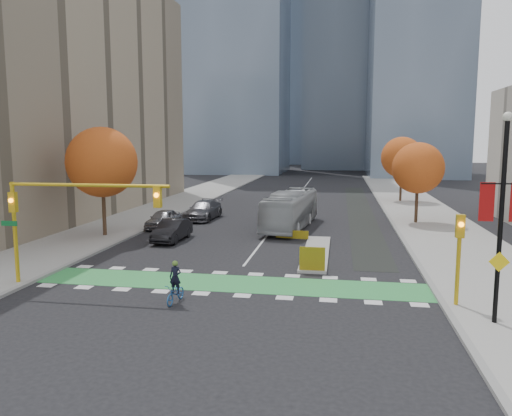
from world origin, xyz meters
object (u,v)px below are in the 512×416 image
(tree_west, at_px, (102,162))
(banner_lamppost, at_px, (502,210))
(hazard_board, at_px, (312,259))
(tree_east_near, at_px, (418,168))
(parked_car_c, at_px, (203,210))
(traffic_signal_east, at_px, (459,246))
(bus, at_px, (291,210))
(parked_car_a, at_px, (163,219))
(cyclist, at_px, (176,289))
(parked_car_b, at_px, (172,230))
(traffic_signal_west, at_px, (61,207))
(tree_east_far, at_px, (402,157))

(tree_west, xyz_separation_m, banner_lamppost, (23.50, -14.50, -1.01))
(hazard_board, relative_size, tree_east_near, 0.20)
(tree_east_near, distance_m, parked_car_c, 19.38)
(traffic_signal_east, bearing_deg, parked_car_c, 128.53)
(bus, bearing_deg, parked_car_a, -163.17)
(bus, bearing_deg, cyclist, -92.10)
(tree_east_near, xyz_separation_m, banner_lamppost, (-0.50, -24.50, -0.25))
(bus, relative_size, parked_car_c, 1.90)
(cyclist, xyz_separation_m, bus, (3.17, 20.15, 0.89))
(tree_east_near, relative_size, parked_car_b, 1.52)
(tree_west, relative_size, traffic_signal_west, 0.96)
(bus, bearing_deg, tree_east_near, 26.40)
(hazard_board, bearing_deg, traffic_signal_west, -158.45)
(bus, height_order, parked_car_b, bus)
(parked_car_a, bearing_deg, hazard_board, -40.46)
(tree_west, height_order, traffic_signal_east, tree_west)
(hazard_board, bearing_deg, tree_west, 154.01)
(tree_east_far, relative_size, bus, 0.69)
(hazard_board, relative_size, tree_east_far, 0.18)
(tree_east_far, xyz_separation_m, parked_car_b, (-19.00, -26.59, -4.48))
(parked_car_a, bearing_deg, tree_east_near, 17.65)
(cyclist, bearing_deg, parked_car_a, 117.91)
(tree_east_near, height_order, parked_car_a, tree_east_near)
(tree_west, xyz_separation_m, cyclist, (10.26, -13.90, -4.97))
(traffic_signal_east, xyz_separation_m, cyclist, (-12.24, -1.39, -2.09))
(banner_lamppost, bearing_deg, bus, 115.88)
(traffic_signal_east, bearing_deg, parked_car_a, 139.06)
(bus, bearing_deg, parked_car_b, -132.40)
(tree_west, distance_m, tree_east_far, 35.73)
(traffic_signal_west, height_order, banner_lamppost, banner_lamppost)
(cyclist, height_order, parked_car_a, cyclist)
(tree_west, xyz_separation_m, parked_car_b, (5.50, -0.59, -4.85))
(tree_east_far, bearing_deg, cyclist, -109.64)
(parked_car_b, bearing_deg, hazard_board, -32.65)
(tree_west, distance_m, bus, 15.36)
(tree_east_far, bearing_deg, tree_east_near, -91.79)
(tree_west, xyz_separation_m, parked_car_a, (3.00, 4.41, -4.85))
(banner_lamppost, bearing_deg, hazard_board, 138.21)
(traffic_signal_west, xyz_separation_m, banner_lamppost, (19.43, -1.99, 0.58))
(traffic_signal_east, bearing_deg, bus, 115.81)
(traffic_signal_east, bearing_deg, tree_east_far, 87.03)
(tree_east_near, height_order, traffic_signal_west, tree_east_near)
(tree_west, bearing_deg, banner_lamppost, -31.68)
(parked_car_c, bearing_deg, hazard_board, -54.19)
(tree_east_near, relative_size, parked_car_a, 1.57)
(banner_lamppost, xyz_separation_m, bus, (-10.07, 20.75, -3.08))
(tree_west, relative_size, parked_car_c, 1.42)
(tree_east_near, height_order, tree_east_far, tree_east_far)
(bus, xyz_separation_m, parked_car_c, (-8.38, 3.16, -0.69))
(traffic_signal_west, xyz_separation_m, cyclist, (6.19, -1.39, -3.39))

